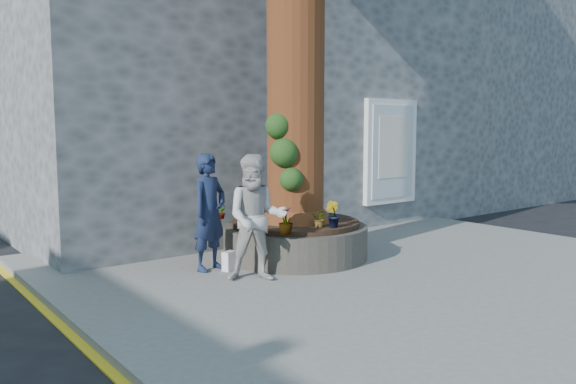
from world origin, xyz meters
TOP-DOWN VIEW (x-y plane):
  - ground at (0.00, 0.00)m, footprint 120.00×120.00m
  - pavement at (1.50, 1.00)m, footprint 9.00×8.00m
  - yellow_line at (-3.05, 1.00)m, footprint 0.10×30.00m
  - stone_shop at (2.50, 7.20)m, footprint 10.30×8.30m
  - neighbour_shop at (10.50, 7.20)m, footprint 6.00×8.00m
  - planter at (0.80, 2.00)m, footprint 2.30×2.30m
  - man at (-0.69, 2.13)m, footprint 0.72×0.59m
  - woman at (-0.49, 1.23)m, footprint 1.06×1.01m
  - shopping_bag at (-0.50, 1.93)m, footprint 0.23×0.18m
  - plant_a at (-0.05, 2.85)m, footprint 0.20×0.19m
  - plant_b at (0.83, 1.15)m, footprint 0.23×0.24m
  - plant_c at (-0.05, 1.15)m, footprint 0.30×0.30m
  - plant_d at (0.69, 1.27)m, footprint 0.29×0.30m

SIDE VIEW (x-z plane):
  - ground at x=0.00m, z-range 0.00..0.00m
  - yellow_line at x=-3.05m, z-range 0.00..0.01m
  - pavement at x=1.50m, z-range 0.00..0.12m
  - shopping_bag at x=-0.50m, z-range 0.12..0.40m
  - planter at x=0.80m, z-range 0.11..0.71m
  - plant_d at x=0.69m, z-range 0.72..0.98m
  - plant_a at x=-0.05m, z-range 0.72..1.04m
  - plant_c at x=-0.05m, z-range 0.72..1.10m
  - plant_b at x=0.83m, z-range 0.72..1.11m
  - man at x=-0.69m, z-range 0.12..1.82m
  - woman at x=-0.49m, z-range 0.12..1.84m
  - neighbour_shop at x=10.50m, z-range 0.00..6.00m
  - stone_shop at x=2.50m, z-range 0.01..6.31m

